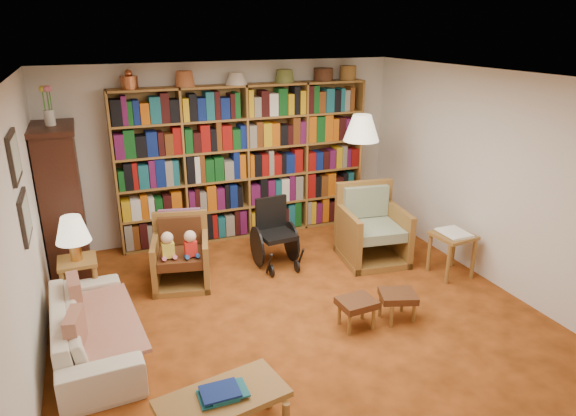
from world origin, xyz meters
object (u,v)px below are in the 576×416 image
side_table_papers (453,241)px  coffee_table (223,401)px  footstool_a (357,305)px  floor_lamp (361,133)px  side_table_lamp (79,271)px  sofa (93,328)px  footstool_b (398,298)px  wheelchair (275,235)px  armchair_sage (369,231)px  armchair_leather (180,255)px

side_table_papers → coffee_table: side_table_papers is taller
footstool_a → floor_lamp: bearing=61.1°
side_table_lamp → coffee_table: side_table_lamp is taller
sofa → footstool_b: sofa is taller
side_table_lamp → wheelchair: (2.37, 0.17, -0.00)m
sofa → side_table_papers: bearing=-91.7°
floor_lamp → coffee_table: floor_lamp is taller
side_table_lamp → floor_lamp: (3.72, 0.41, 1.18)m
wheelchair → side_table_papers: size_ratio=1.52×
footstool_b → armchair_sage: bearing=71.2°
coffee_table → armchair_sage: bearing=42.5°
footstool_b → coffee_table: (-2.14, -0.95, 0.08)m
floor_lamp → armchair_leather: bearing=-173.7°
wheelchair → coffee_table: wheelchair is taller
side_table_lamp → coffee_table: (0.96, -2.54, -0.07)m
armchair_sage → wheelchair: bearing=167.1°
side_table_papers → side_table_lamp: bearing=167.5°
armchair_sage → armchair_leather: bearing=174.5°
armchair_leather → footstool_b: bearing=-41.1°
wheelchair → footstool_a: 1.76m
footstool_b → coffee_table: bearing=-156.2°
sofa → wheelchair: bearing=-65.0°
armchair_leather → footstool_b: armchair_leather is taller
wheelchair → footstool_b: wheelchair is taller
armchair_leather → side_table_papers: bearing=-18.7°
side_table_papers → coffee_table: (-3.34, -1.59, -0.12)m
sofa → coffee_table: (0.86, -1.51, 0.08)m
wheelchair → armchair_leather: bearing=-177.9°
sofa → armchair_leather: (1.04, 1.15, 0.09)m
wheelchair → floor_lamp: 1.81m
armchair_leather → armchair_sage: bearing=-5.5°
wheelchair → side_table_papers: wheelchair is taller
side_table_lamp → armchair_sage: 3.61m
armchair_sage → footstool_a: armchair_sage is taller
armchair_leather → armchair_sage: (2.47, -0.24, 0.03)m
side_table_lamp → armchair_sage: bearing=-1.8°
armchair_leather → sofa: bearing=-132.0°
armchair_leather → floor_lamp: floor_lamp is taller
side_table_papers → footstool_a: (-1.67, -0.61, -0.19)m
side_table_papers → coffee_table: 3.70m
footstool_a → side_table_papers: bearing=20.2°
side_table_lamp → sofa: bearing=-84.5°
wheelchair → floor_lamp: size_ratio=0.48×
sofa → armchair_sage: armchair_sage is taller
floor_lamp → side_table_lamp: bearing=-173.8°
side_table_lamp → footstool_a: 3.07m
wheelchair → footstool_a: size_ratio=2.26×
sofa → side_table_papers: size_ratio=3.08×
side_table_lamp → coffee_table: bearing=-69.3°
floor_lamp → footstool_b: 2.48m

